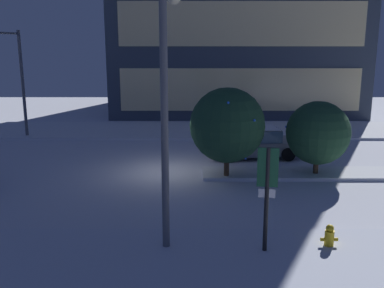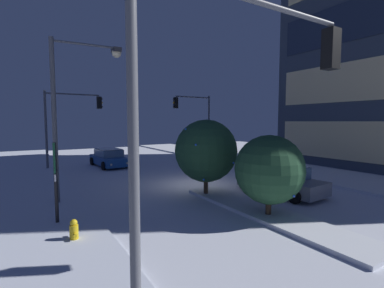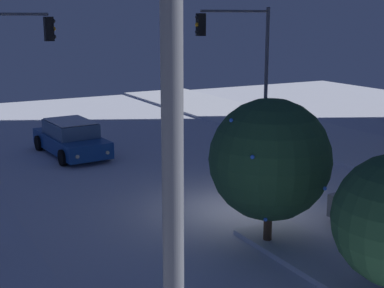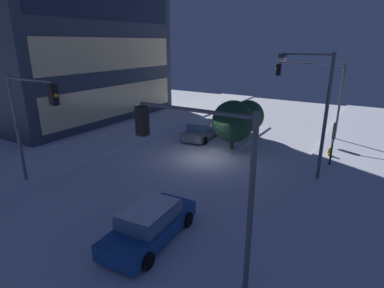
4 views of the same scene
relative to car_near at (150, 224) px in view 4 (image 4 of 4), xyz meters
name	(u,v)px [view 4 (image 4 of 4)]	position (x,y,z in m)	size (l,w,h in m)	color
ground	(206,158)	(9.46, 2.62, -0.71)	(52.00, 52.00, 0.00)	silver
curb_strip_near	(344,187)	(9.46, -6.31, -0.64)	(52.00, 5.20, 0.14)	silver
curb_strip_far	(114,138)	(9.46, 11.55, -0.64)	(52.00, 5.20, 0.14)	silver
median_strip	(244,137)	(15.36, 2.20, -0.64)	(9.00, 1.80, 0.14)	silver
car_near	(150,224)	(0.00, 0.00, 0.00)	(4.89, 2.35, 1.49)	#19478C
car_far	(202,130)	(13.49, 5.27, 0.00)	(4.63, 2.41, 1.49)	slate
traffic_light_corner_near_right	(313,84)	(18.89, -2.31, 3.79)	(0.32, 5.59, 6.36)	#565960
traffic_light_corner_far_left	(31,113)	(0.54, 8.19, 3.62)	(0.32, 4.08, 6.24)	#565960
traffic_light_corner_near_left	(200,163)	(-0.73, -2.78, 3.55)	(0.32, 4.39, 6.10)	#565960
street_lamp_arched	(312,98)	(9.74, -3.97, 4.12)	(0.56, 3.06, 7.35)	#565960
fire_hydrant	(330,153)	(14.21, -4.80, -0.35)	(0.48, 0.26, 0.76)	gold
parking_info_sign	(333,139)	(12.38, -5.09, 1.22)	(0.55, 0.15, 3.01)	black
decorated_tree_median	(248,116)	(15.70, 2.04, 1.18)	(2.67, 2.67, 3.24)	#473323
decorated_tree_left_of_median	(233,122)	(11.85, 1.71, 1.58)	(3.10, 3.10, 3.84)	#473323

